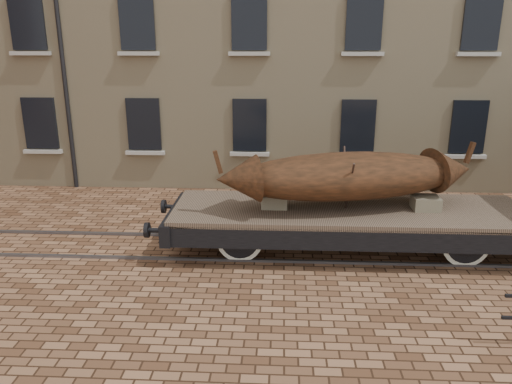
{
  "coord_description": "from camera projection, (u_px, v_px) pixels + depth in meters",
  "views": [
    {
      "loc": [
        -1.44,
        -11.18,
        4.93
      ],
      "look_at": [
        -2.06,
        0.5,
        1.3
      ],
      "focal_mm": 35.0,
      "sensor_mm": 36.0,
      "label": 1
    }
  ],
  "objects": [
    {
      "name": "ground",
      "position": [
        340.0,
        251.0,
        12.06
      ],
      "size": [
        90.0,
        90.0,
        0.0
      ],
      "primitive_type": "plane",
      "color": "#51321F"
    },
    {
      "name": "rail_track",
      "position": [
        340.0,
        250.0,
        12.05
      ],
      "size": [
        30.0,
        1.52,
        0.06
      ],
      "color": "#59595E",
      "rests_on": "ground"
    },
    {
      "name": "flatcar_wagon",
      "position": [
        349.0,
        217.0,
        11.79
      ],
      "size": [
        9.33,
        2.53,
        1.41
      ],
      "color": "brown",
      "rests_on": "ground"
    },
    {
      "name": "iron_boat",
      "position": [
        348.0,
        176.0,
        11.49
      ],
      "size": [
        6.16,
        2.77,
        1.5
      ],
      "color": "#532C16",
      "rests_on": "flatcar_wagon"
    }
  ]
}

